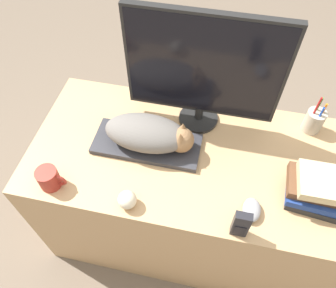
{
  "coord_description": "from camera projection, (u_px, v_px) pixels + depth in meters",
  "views": [
    {
      "loc": [
        0.07,
        -0.45,
        1.85
      ],
      "look_at": [
        -0.09,
        0.32,
        0.8
      ],
      "focal_mm": 35.0,
      "sensor_mm": 36.0,
      "label": 1
    }
  ],
  "objects": [
    {
      "name": "desk",
      "position": [
        187.0,
        196.0,
        1.66
      ],
      "size": [
        1.35,
        0.66,
        0.74
      ],
      "color": "tan",
      "rests_on": "ground_plane"
    },
    {
      "name": "coffee_mug",
      "position": [
        49.0,
        178.0,
        1.24
      ],
      "size": [
        0.11,
        0.08,
        0.09
      ],
      "color": "#9E2D23",
      "rests_on": "desk"
    },
    {
      "name": "baseball",
      "position": [
        127.0,
        200.0,
        1.19
      ],
      "size": [
        0.07,
        0.07,
        0.07
      ],
      "color": "beige",
      "rests_on": "desk"
    },
    {
      "name": "book_stack",
      "position": [
        317.0,
        189.0,
        1.19
      ],
      "size": [
        0.23,
        0.18,
        0.14
      ],
      "color": "black",
      "rests_on": "desk"
    },
    {
      "name": "monitor",
      "position": [
        204.0,
        70.0,
        1.24
      ],
      "size": [
        0.61,
        0.17,
        0.53
      ],
      "color": "black",
      "rests_on": "desk"
    },
    {
      "name": "computer_mouse",
      "position": [
        252.0,
        210.0,
        1.19
      ],
      "size": [
        0.07,
        0.1,
        0.04
      ],
      "color": "gray",
      "rests_on": "desk"
    },
    {
      "name": "ground_plane",
      "position": [
        173.0,
        282.0,
        1.76
      ],
      "size": [
        12.0,
        12.0,
        0.0
      ],
      "primitive_type": "plane",
      "color": "#6B5B4C"
    },
    {
      "name": "keyboard",
      "position": [
        147.0,
        144.0,
        1.38
      ],
      "size": [
        0.45,
        0.18,
        0.02
      ],
      "color": "#2D2D33",
      "rests_on": "desk"
    },
    {
      "name": "pen_cup",
      "position": [
        314.0,
        120.0,
        1.4
      ],
      "size": [
        0.08,
        0.08,
        0.19
      ],
      "color": "#B2A893",
      "rests_on": "desk"
    },
    {
      "name": "cat",
      "position": [
        151.0,
        134.0,
        1.31
      ],
      "size": [
        0.37,
        0.18,
        0.13
      ],
      "color": "#66605B",
      "rests_on": "keyboard"
    },
    {
      "name": "phone",
      "position": [
        241.0,
        225.0,
        1.1
      ],
      "size": [
        0.06,
        0.03,
        0.14
      ],
      "color": "black",
      "rests_on": "desk"
    }
  ]
}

